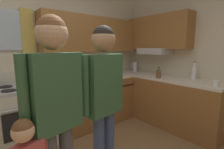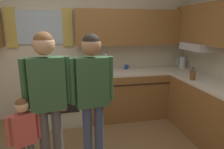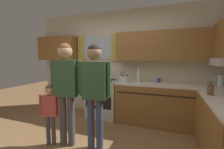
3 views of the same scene
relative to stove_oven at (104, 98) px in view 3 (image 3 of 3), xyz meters
The scene contains 11 objects.
back_wall_unit 1.08m from the stove_oven, 38.42° to the left, with size 4.60×0.42×2.60m.
kitchen_counter_run 1.87m from the stove_oven, 14.13° to the right, with size 2.19×2.18×0.90m.
stove_oven is the anchor object (origin of this frame).
bottle_tall_clear 1.02m from the stove_oven, ahead, with size 0.07×0.07×0.37m.
bottle_squat_brown 2.29m from the stove_oven, 21.53° to the right, with size 0.08×0.08×0.21m.
mug_cobalt_blue 1.37m from the stove_oven, ahead, with size 0.11×0.07×0.08m.
stovetop_kettle 0.77m from the stove_oven, 10.51° to the right, with size 0.27×0.20×0.21m.
water_pitcher 2.48m from the stove_oven, ahead, with size 0.19×0.11×0.22m.
adult_holding_child 1.50m from the stove_oven, 92.15° to the right, with size 0.51×0.23×1.68m.
adult_in_plaid 1.51m from the stove_oven, 71.70° to the right, with size 0.51×0.22×1.65m.
small_child 1.52m from the stove_oven, 101.55° to the right, with size 0.32×0.17×1.01m.
Camera 3 is at (1.23, -1.89, 1.45)m, focal length 25.03 mm.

